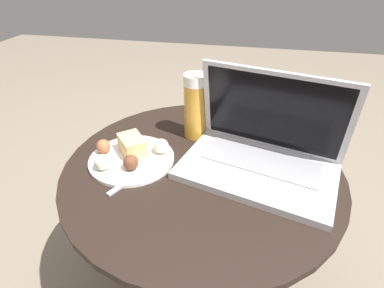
# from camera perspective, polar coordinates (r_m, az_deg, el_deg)

# --- Properties ---
(ground_plane) EXTENTS (6.00, 6.00, 0.00)m
(ground_plane) POSITION_cam_1_polar(r_m,az_deg,el_deg) (1.14, 1.43, -24.14)
(ground_plane) COLOR #726656
(table) EXTENTS (0.71, 0.71, 0.50)m
(table) POSITION_cam_1_polar(r_m,az_deg,el_deg) (0.85, 1.77, -10.35)
(table) COLOR #9E9EA3
(table) RESTS_ON ground_plane
(laptop) EXTENTS (0.41, 0.32, 0.24)m
(laptop) POSITION_cam_1_polar(r_m,az_deg,el_deg) (0.76, 13.19, -1.30)
(laptop) COLOR silver
(laptop) RESTS_ON table
(beer_glass) EXTENTS (0.06, 0.06, 0.19)m
(beer_glass) POSITION_cam_1_polar(r_m,az_deg,el_deg) (0.85, 0.55, 7.16)
(beer_glass) COLOR gold
(beer_glass) RESTS_ON table
(snack_plate) EXTENTS (0.22, 0.22, 0.06)m
(snack_plate) POSITION_cam_1_polar(r_m,az_deg,el_deg) (0.79, -11.68, -1.98)
(snack_plate) COLOR white
(snack_plate) RESTS_ON table
(fork) EXTENTS (0.10, 0.18, 0.00)m
(fork) POSITION_cam_1_polar(r_m,az_deg,el_deg) (0.76, -9.36, -5.18)
(fork) COLOR #B2B2B7
(fork) RESTS_ON table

